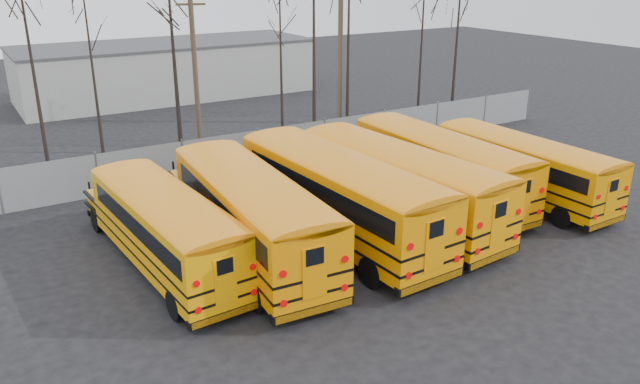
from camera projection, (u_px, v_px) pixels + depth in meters
ground at (405, 256)px, 22.63m from camera, size 120.00×120.00×0.00m
fence at (258, 149)px, 31.87m from camera, size 40.00×0.04×2.00m
distant_building at (168, 70)px, 48.47m from camera, size 22.00×8.00×4.00m
bus_a at (164, 223)px, 21.16m from camera, size 3.00×10.45×2.89m
bus_b at (249, 208)px, 21.96m from camera, size 3.42×11.66×3.22m
bus_c at (336, 190)px, 23.42m from camera, size 3.29×12.17×3.37m
bus_d at (395, 178)px, 24.84m from camera, size 3.65×11.80×3.25m
bus_e at (437, 161)px, 27.27m from camera, size 2.69×11.15×3.11m
bus_f at (520, 163)px, 27.53m from camera, size 2.50×10.26×2.86m
utility_pole_left at (195, 74)px, 33.00m from camera, size 1.48×0.56×8.51m
utility_pole_right at (340, 42)px, 39.26m from camera, size 1.81×0.44×10.18m
tree_2 at (34, 73)px, 27.77m from camera, size 0.26×0.26×10.71m
tree_3 at (93, 76)px, 31.06m from camera, size 0.26×0.26×9.30m
tree_4 at (174, 59)px, 34.07m from camera, size 0.26×0.26×9.98m
tree_5 at (281, 59)px, 34.33m from camera, size 0.26×0.26×9.87m
tree_6 at (314, 35)px, 34.59m from camera, size 0.26×0.26×12.30m
tree_7 at (349, 24)px, 38.70m from camera, size 0.26×0.26×12.69m
tree_8 at (422, 32)px, 40.73m from camera, size 0.26×0.26×11.30m
tree_9 at (457, 36)px, 41.68m from camera, size 0.26×0.26×10.53m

